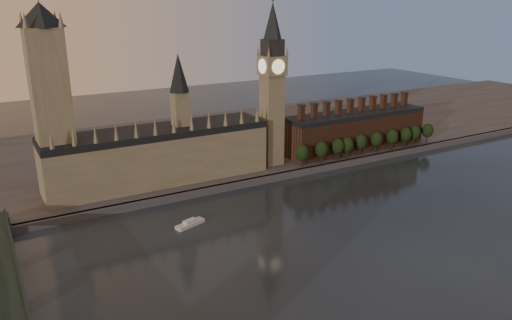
% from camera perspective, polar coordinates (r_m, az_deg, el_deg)
% --- Properties ---
extents(ground, '(900.00, 900.00, 0.00)m').
position_cam_1_polar(ground, '(244.09, 13.45, -8.65)').
color(ground, black).
rests_on(ground, ground).
extents(north_bank, '(900.00, 182.00, 4.00)m').
position_cam_1_polar(north_bank, '(382.71, -4.86, 1.87)').
color(north_bank, '#4E4E54').
rests_on(north_bank, ground).
extents(palace_of_westminster, '(130.00, 30.30, 74.00)m').
position_cam_1_polar(palace_of_westminster, '(298.01, -11.01, 0.88)').
color(palace_of_westminster, gray).
rests_on(palace_of_westminster, north_bank).
extents(victoria_tower, '(24.00, 24.00, 108.00)m').
position_cam_1_polar(victoria_tower, '(277.46, -22.43, 6.59)').
color(victoria_tower, gray).
rests_on(victoria_tower, north_bank).
extents(big_ben, '(15.00, 15.00, 107.00)m').
position_cam_1_polar(big_ben, '(316.73, 1.85, 8.74)').
color(big_ben, gray).
rests_on(big_ben, north_bank).
extents(chimney_block, '(110.00, 25.00, 37.00)m').
position_cam_1_polar(chimney_block, '(365.56, 11.19, 3.39)').
color(chimney_block, '#4F2E1E').
rests_on(chimney_block, north_bank).
extents(embankment_tree_0, '(8.60, 8.60, 14.88)m').
position_cam_1_polar(embankment_tree_0, '(320.45, 5.28, 0.82)').
color(embankment_tree_0, black).
rests_on(embankment_tree_0, north_bank).
extents(embankment_tree_1, '(8.60, 8.60, 14.88)m').
position_cam_1_polar(embankment_tree_1, '(329.44, 7.48, 1.21)').
color(embankment_tree_1, black).
rests_on(embankment_tree_1, north_bank).
extents(embankment_tree_2, '(8.60, 8.60, 14.88)m').
position_cam_1_polar(embankment_tree_2, '(337.92, 9.32, 1.55)').
color(embankment_tree_2, black).
rests_on(embankment_tree_2, north_bank).
extents(embankment_tree_3, '(8.60, 8.60, 14.88)m').
position_cam_1_polar(embankment_tree_3, '(342.44, 10.36, 1.71)').
color(embankment_tree_3, black).
rests_on(embankment_tree_3, north_bank).
extents(embankment_tree_4, '(8.60, 8.60, 14.88)m').
position_cam_1_polar(embankment_tree_4, '(351.82, 11.86, 2.06)').
color(embankment_tree_4, black).
rests_on(embankment_tree_4, north_bank).
extents(embankment_tree_5, '(8.60, 8.60, 14.88)m').
position_cam_1_polar(embankment_tree_5, '(360.64, 13.57, 2.32)').
color(embankment_tree_5, black).
rests_on(embankment_tree_5, north_bank).
extents(embankment_tree_6, '(8.60, 8.60, 14.88)m').
position_cam_1_polar(embankment_tree_6, '(369.97, 15.28, 2.57)').
color(embankment_tree_6, black).
rests_on(embankment_tree_6, north_bank).
extents(embankment_tree_7, '(8.60, 8.60, 14.88)m').
position_cam_1_polar(embankment_tree_7, '(379.05, 16.73, 2.81)').
color(embankment_tree_7, black).
rests_on(embankment_tree_7, north_bank).
extents(embankment_tree_8, '(8.60, 8.60, 14.88)m').
position_cam_1_polar(embankment_tree_8, '(386.22, 17.66, 2.99)').
color(embankment_tree_8, black).
rests_on(embankment_tree_8, north_bank).
extents(embankment_tree_9, '(8.60, 8.60, 14.88)m').
position_cam_1_polar(embankment_tree_9, '(395.79, 19.00, 3.20)').
color(embankment_tree_9, black).
rests_on(embankment_tree_9, north_bank).
extents(river_boat, '(16.43, 9.34, 3.16)m').
position_cam_1_polar(river_boat, '(251.10, -7.54, -7.20)').
color(river_boat, silver).
rests_on(river_boat, ground).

